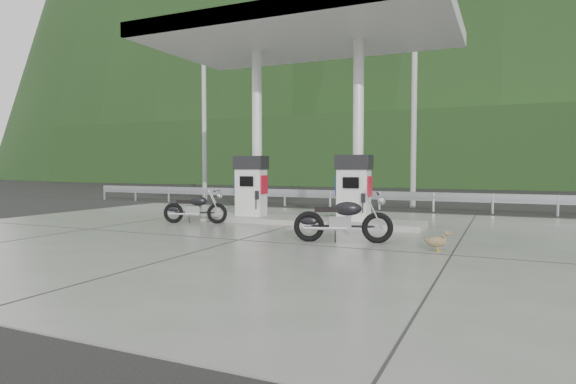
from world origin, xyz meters
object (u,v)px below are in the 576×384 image
at_px(motorcycle_left, 195,209).
at_px(motorcycle_right, 343,220).
at_px(gas_pump_right, 354,188).
at_px(duck, 437,242).
at_px(gas_pump_left, 251,186).

relative_size(motorcycle_left, motorcycle_right, 0.88).
bearing_deg(motorcycle_left, gas_pump_right, -2.20).
bearing_deg(duck, motorcycle_right, 155.00).
xyz_separation_m(gas_pump_left, motorcycle_left, (-1.18, -1.21, -0.63)).
bearing_deg(motorcycle_left, gas_pump_left, 28.18).
bearing_deg(duck, motorcycle_left, 148.20).
xyz_separation_m(gas_pump_left, duck, (5.79, -3.14, -0.88)).
distance_m(motorcycle_left, duck, 7.23).
bearing_deg(gas_pump_right, motorcycle_left, -164.50).
relative_size(gas_pump_left, motorcycle_right, 0.90).
distance_m(gas_pump_left, motorcycle_left, 1.81).
bearing_deg(duck, gas_pump_right, 113.18).
bearing_deg(motorcycle_right, duck, -24.42).
bearing_deg(gas_pump_left, motorcycle_right, -36.71).
xyz_separation_m(gas_pump_right, motorcycle_left, (-4.38, -1.21, -0.63)).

